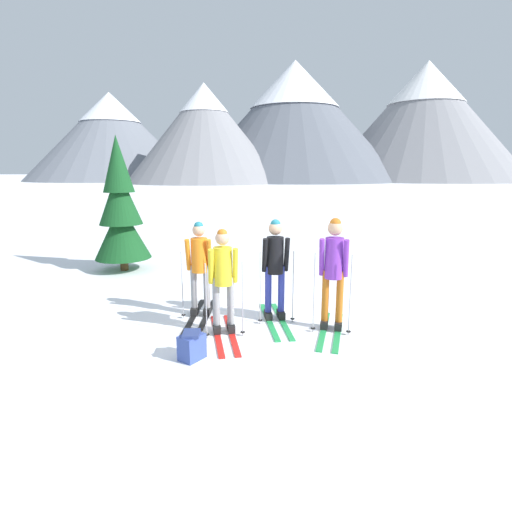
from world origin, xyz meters
The scene contains 8 objects.
ground_plane centered at (0.00, 0.00, 0.00)m, with size 400.00×400.00×0.00m, color white.
skier_in_orange centered at (-0.83, 0.51, 0.88)m, with size 0.61×1.79×1.63m.
skier_in_yellow centered at (-0.40, -0.26, 0.91)m, with size 0.60×1.63×1.62m.
skier_in_black centered at (0.43, 0.29, 0.95)m, with size 0.61×1.71×1.70m.
skier_in_purple centered at (1.30, -0.18, 1.01)m, with size 0.73×1.61×1.77m.
pine_tree_near centered at (-3.08, 3.79, 1.50)m, with size 1.36×1.36×3.28m.
backpack_on_snow_front centered at (-0.78, -1.15, 0.19)m, with size 0.39×0.40×0.38m.
mountain_ridge_distant centered at (10.94, 84.13, 11.90)m, with size 109.56×51.13×25.13m.
Camera 1 is at (-0.09, -6.19, 2.48)m, focal length 28.44 mm.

